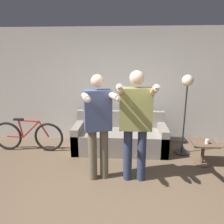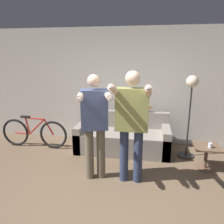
{
  "view_description": "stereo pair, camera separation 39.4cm",
  "coord_description": "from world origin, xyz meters",
  "px_view_note": "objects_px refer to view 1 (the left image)",
  "views": [
    {
      "loc": [
        0.13,
        -2.43,
        1.99
      ],
      "look_at": [
        -0.14,
        1.38,
        1.0
      ],
      "focal_mm": 35.0,
      "sensor_mm": 36.0,
      "label": 1
    },
    {
      "loc": [
        0.52,
        -2.38,
        1.99
      ],
      "look_at": [
        -0.14,
        1.38,
        1.0
      ],
      "focal_mm": 35.0,
      "sensor_mm": 36.0,
      "label": 2
    }
  ],
  "objects_px": {
    "cat": "(139,108)",
    "bicycle": "(28,136)",
    "couch": "(120,138)",
    "floor_lamp": "(187,95)",
    "person_left": "(98,122)",
    "side_table": "(203,148)",
    "cup": "(207,141)",
    "person_right": "(136,119)"
  },
  "relations": [
    {
      "from": "cat",
      "to": "bicycle",
      "type": "distance_m",
      "value": 2.47
    },
    {
      "from": "couch",
      "to": "floor_lamp",
      "type": "height_order",
      "value": "floor_lamp"
    },
    {
      "from": "person_left",
      "to": "bicycle",
      "type": "relative_size",
      "value": 1.12
    },
    {
      "from": "side_table",
      "to": "couch",
      "type": "bearing_deg",
      "value": 161.39
    },
    {
      "from": "couch",
      "to": "bicycle",
      "type": "xyz_separation_m",
      "value": [
        -1.96,
        -0.17,
        0.06
      ]
    },
    {
      "from": "couch",
      "to": "cat",
      "type": "relative_size",
      "value": 4.41
    },
    {
      "from": "couch",
      "to": "cup",
      "type": "distance_m",
      "value": 1.72
    },
    {
      "from": "person_right",
      "to": "side_table",
      "type": "distance_m",
      "value": 1.63
    },
    {
      "from": "cat",
      "to": "bicycle",
      "type": "xyz_separation_m",
      "value": [
        -2.36,
        -0.47,
        -0.54
      ]
    },
    {
      "from": "cup",
      "to": "side_table",
      "type": "bearing_deg",
      "value": 114.46
    },
    {
      "from": "couch",
      "to": "cat",
      "type": "distance_m",
      "value": 0.78
    },
    {
      "from": "couch",
      "to": "floor_lamp",
      "type": "distance_m",
      "value": 1.63
    },
    {
      "from": "cat",
      "to": "side_table",
      "type": "bearing_deg",
      "value": -35.41
    },
    {
      "from": "side_table",
      "to": "bicycle",
      "type": "relative_size",
      "value": 0.29
    },
    {
      "from": "floor_lamp",
      "to": "bicycle",
      "type": "distance_m",
      "value": 3.39
    },
    {
      "from": "couch",
      "to": "side_table",
      "type": "height_order",
      "value": "couch"
    },
    {
      "from": "couch",
      "to": "cup",
      "type": "height_order",
      "value": "couch"
    },
    {
      "from": "side_table",
      "to": "cup",
      "type": "relative_size",
      "value": 5.28
    },
    {
      "from": "person_left",
      "to": "cat",
      "type": "distance_m",
      "value": 1.64
    },
    {
      "from": "floor_lamp",
      "to": "side_table",
      "type": "distance_m",
      "value": 1.07
    },
    {
      "from": "couch",
      "to": "person_left",
      "type": "height_order",
      "value": "person_left"
    },
    {
      "from": "couch",
      "to": "cat",
      "type": "height_order",
      "value": "cat"
    },
    {
      "from": "person_left",
      "to": "cup",
      "type": "relative_size",
      "value": 20.37
    },
    {
      "from": "side_table",
      "to": "cup",
      "type": "distance_m",
      "value": 0.18
    },
    {
      "from": "side_table",
      "to": "floor_lamp",
      "type": "bearing_deg",
      "value": 120.08
    },
    {
      "from": "person_right",
      "to": "cat",
      "type": "bearing_deg",
      "value": 85.87
    },
    {
      "from": "cat",
      "to": "side_table",
      "type": "xyz_separation_m",
      "value": [
        1.17,
        -0.83,
        -0.55
      ]
    },
    {
      "from": "person_right",
      "to": "bicycle",
      "type": "distance_m",
      "value": 2.55
    },
    {
      "from": "cup",
      "to": "couch",
      "type": "bearing_deg",
      "value": 159.6
    },
    {
      "from": "person_right",
      "to": "bicycle",
      "type": "relative_size",
      "value": 1.16
    },
    {
      "from": "cat",
      "to": "floor_lamp",
      "type": "distance_m",
      "value": 1.05
    },
    {
      "from": "person_right",
      "to": "cup",
      "type": "height_order",
      "value": "person_right"
    },
    {
      "from": "cat",
      "to": "couch",
      "type": "bearing_deg",
      "value": -142.98
    },
    {
      "from": "floor_lamp",
      "to": "side_table",
      "type": "height_order",
      "value": "floor_lamp"
    },
    {
      "from": "floor_lamp",
      "to": "cup",
      "type": "relative_size",
      "value": 19.36
    },
    {
      "from": "person_left",
      "to": "cat",
      "type": "xyz_separation_m",
      "value": [
        0.71,
        1.48,
        -0.13
      ]
    },
    {
      "from": "person_left",
      "to": "person_right",
      "type": "distance_m",
      "value": 0.59
    },
    {
      "from": "couch",
      "to": "person_left",
      "type": "xyz_separation_m",
      "value": [
        -0.31,
        -1.17,
        0.72
      ]
    },
    {
      "from": "cat",
      "to": "person_left",
      "type": "bearing_deg",
      "value": -115.67
    },
    {
      "from": "couch",
      "to": "floor_lamp",
      "type": "xyz_separation_m",
      "value": [
        1.31,
        -0.07,
        0.97
      ]
    },
    {
      "from": "person_right",
      "to": "cat",
      "type": "distance_m",
      "value": 1.49
    },
    {
      "from": "person_right",
      "to": "side_table",
      "type": "height_order",
      "value": "person_right"
    }
  ]
}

